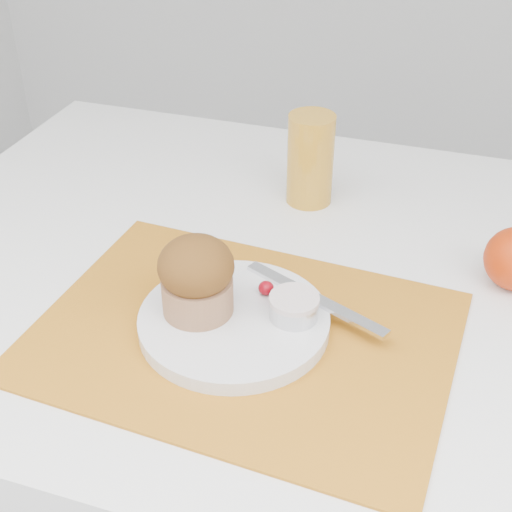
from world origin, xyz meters
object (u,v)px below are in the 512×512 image
(plate, at_px, (234,321))
(juice_glass, at_px, (310,159))
(table, at_px, (318,468))
(muffin, at_px, (197,277))

(plate, distance_m, juice_glass, 0.32)
(table, bearing_deg, muffin, -130.96)
(juice_glass, bearing_deg, table, -65.75)
(table, relative_size, muffin, 11.90)
(juice_glass, relative_size, muffin, 1.32)
(juice_glass, bearing_deg, plate, -91.05)
(table, height_order, muffin, muffin)
(juice_glass, xyz_separation_m, muffin, (-0.05, -0.31, 0.00))
(plate, xyz_separation_m, muffin, (-0.04, -0.00, 0.05))
(plate, bearing_deg, table, 59.58)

